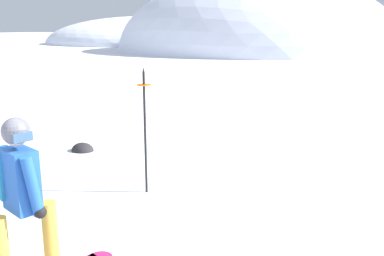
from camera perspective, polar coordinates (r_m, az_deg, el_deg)
name	(u,v)px	position (r m, az deg, el deg)	size (l,w,h in m)	color
ridge_peak_main	(254,51)	(46.01, 8.29, 10.24)	(29.11, 26.20, 15.71)	white
ridge_peak_far	(146,43)	(66.40, -6.25, 11.25)	(30.69, 27.62, 8.07)	white
snowboarder_main	(21,201)	(4.26, -21.96, -9.13)	(0.78, 1.76, 1.71)	#D11E5B
piste_marker_near	(145,123)	(6.33, -6.36, 0.71)	(0.20, 0.20, 1.92)	black
rock_dark	(83,151)	(9.02, -14.50, -2.97)	(0.48, 0.41, 0.33)	#282628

